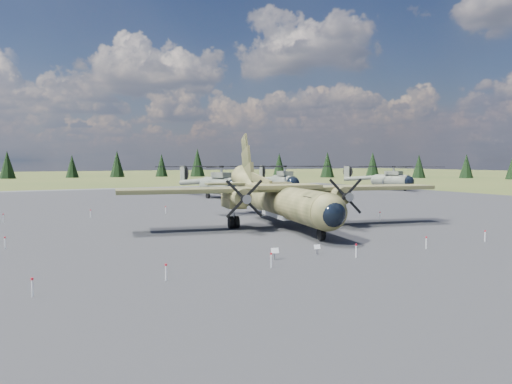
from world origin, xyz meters
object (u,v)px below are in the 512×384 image
transport_plane (280,196)px  helicopter_near (220,175)px  helicopter_far (391,173)px  helicopter_mid (284,174)px

transport_plane → helicopter_near: bearing=87.3°
helicopter_near → helicopter_far: bearing=-3.8°
helicopter_near → helicopter_mid: (14.78, 4.93, -0.06)m
transport_plane → helicopter_mid: bearing=70.0°
helicopter_far → transport_plane: bearing=-156.2°
helicopter_near → helicopter_mid: 15.59m
transport_plane → helicopter_mid: size_ratio=1.17×
helicopter_near → helicopter_far: 38.74m
helicopter_near → helicopter_mid: bearing=10.2°
helicopter_mid → helicopter_far: size_ratio=1.03×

